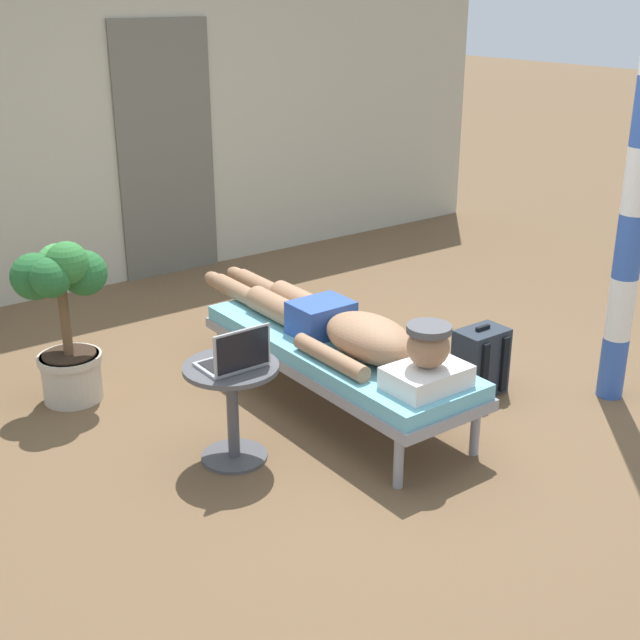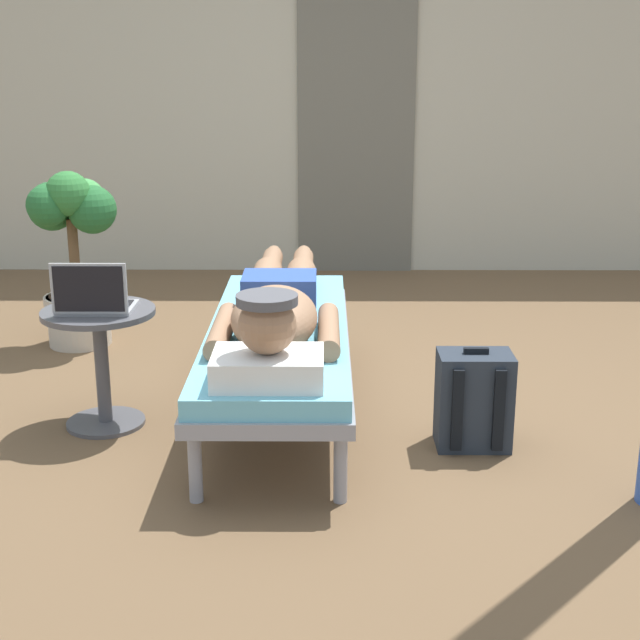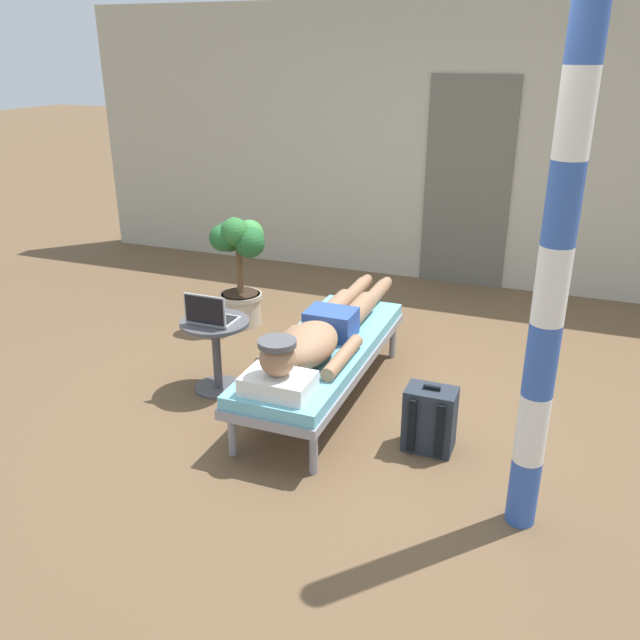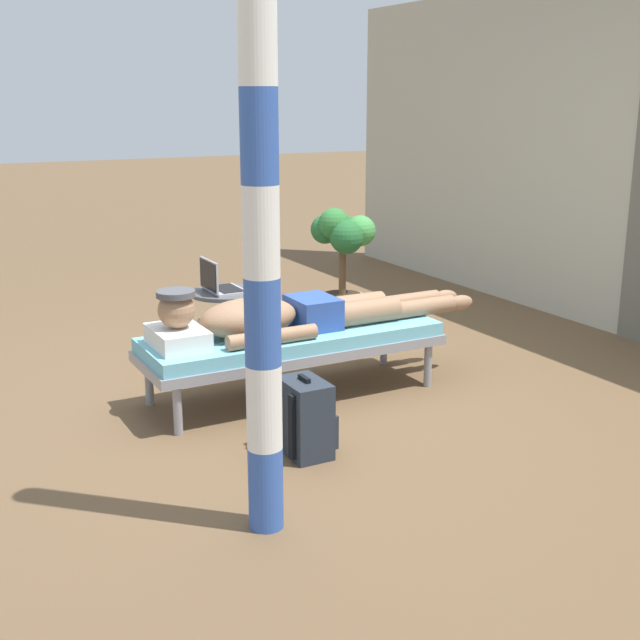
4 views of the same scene
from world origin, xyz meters
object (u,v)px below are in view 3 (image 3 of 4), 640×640
(potted_plant, at_px, (239,261))
(porch_post, at_px, (552,285))
(lounge_chair, at_px, (323,354))
(person_reclining, at_px, (320,333))
(side_table, at_px, (216,343))
(laptop, at_px, (210,315))
(backpack, at_px, (430,419))

(potted_plant, xyz_separation_m, porch_post, (2.57, -1.85, 0.71))
(lounge_chair, bearing_deg, person_reclining, -90.00)
(side_table, xyz_separation_m, laptop, (-0.00, -0.05, 0.23))
(laptop, relative_size, backpack, 0.73)
(laptop, distance_m, porch_post, 2.37)
(potted_plant, relative_size, porch_post, 0.38)
(potted_plant, bearing_deg, person_reclining, -42.67)
(lounge_chair, height_order, porch_post, porch_post)
(person_reclining, xyz_separation_m, laptop, (-0.76, -0.12, 0.06))
(lounge_chair, xyz_separation_m, laptop, (-0.76, -0.18, 0.24))
(laptop, xyz_separation_m, backpack, (1.57, -0.16, -0.39))
(lounge_chair, distance_m, person_reclining, 0.18)
(laptop, relative_size, porch_post, 0.12)
(lounge_chair, xyz_separation_m, potted_plant, (-1.16, 1.02, 0.23))
(laptop, height_order, potted_plant, potted_plant)
(person_reclining, relative_size, backpack, 5.12)
(person_reclining, height_order, side_table, person_reclining)
(side_table, bearing_deg, backpack, -7.53)
(side_table, relative_size, porch_post, 0.20)
(side_table, bearing_deg, potted_plant, 109.71)
(side_table, xyz_separation_m, potted_plant, (-0.41, 1.14, 0.22))
(porch_post, bearing_deg, backpack, 140.06)
(lounge_chair, height_order, laptop, laptop)
(lounge_chair, relative_size, side_table, 3.57)
(backpack, bearing_deg, potted_plant, 145.69)
(backpack, relative_size, porch_post, 0.16)
(lounge_chair, bearing_deg, laptop, -166.75)
(person_reclining, bearing_deg, potted_plant, 137.33)
(side_table, height_order, backpack, side_table)
(backpack, distance_m, porch_post, 1.34)
(laptop, bearing_deg, potted_plant, 108.93)
(backpack, xyz_separation_m, porch_post, (0.59, -0.50, 1.09))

